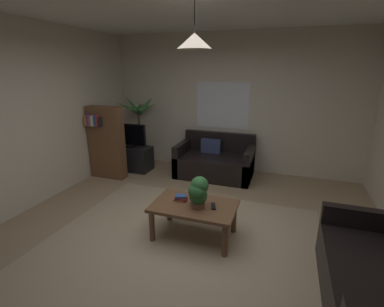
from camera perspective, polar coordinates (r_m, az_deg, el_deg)
floor at (r=3.69m, az=-1.61°, el=-17.27°), size 5.08×5.54×0.02m
rug at (r=3.53m, az=-2.82°, el=-18.80°), size 3.30×3.04×0.01m
wall_back at (r=5.79m, az=8.30°, el=10.09°), size 5.20×0.06×2.77m
wall_left at (r=4.69m, az=-32.77°, el=5.96°), size 0.06×5.54×2.77m
window_pane at (r=5.80m, az=6.29°, el=9.82°), size 1.09×0.01×0.93m
couch_under_window at (r=5.57m, az=4.73°, el=-1.83°), size 1.48×0.88×0.82m
coffee_table at (r=3.55m, az=0.43°, el=-11.50°), size 1.04×0.65×0.45m
book_on_table_0 at (r=3.61m, az=-2.52°, el=-9.49°), size 0.16×0.09×0.02m
book_on_table_1 at (r=3.61m, az=-2.24°, el=-9.13°), size 0.16×0.12×0.03m
book_on_table_2 at (r=3.59m, az=-2.31°, el=-8.78°), size 0.16×0.13×0.03m
remote_on_table_0 at (r=3.46m, az=4.40°, el=-10.75°), size 0.10×0.17×0.02m
potted_plant_on_table at (r=3.36m, az=1.30°, el=-7.89°), size 0.24×0.25×0.40m
tv_stand at (r=6.04m, az=-12.56°, el=-0.91°), size 0.90×0.44×0.50m
tv at (r=5.89m, az=-12.98°, el=3.68°), size 0.79×0.16×0.49m
potted_palm_corner at (r=6.35m, az=-10.76°, el=4.67°), size 0.89×0.87×1.57m
bookshelf_corner at (r=5.60m, az=-17.25°, el=2.30°), size 0.70×0.31×1.40m
pendant_lamp at (r=3.13m, az=0.51°, el=22.14°), size 0.38×0.38×0.50m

